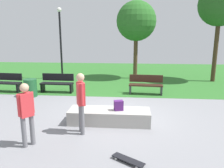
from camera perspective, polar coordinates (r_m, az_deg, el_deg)
The scene contains 14 objects.
ground_plane at distance 8.24m, azimuth 1.61°, elevation -7.52°, with size 28.00×28.00×0.00m, color gray.
grass_lawn at distance 16.05m, azimuth 3.28°, elevation 2.52°, with size 26.60×11.86×0.01m, color #2D6B28.
concrete_ledge at distance 7.34m, azimuth -0.68°, elevation -8.25°, with size 2.62×0.83×0.45m, color #A8A59E.
backpack_on_ledge at distance 7.17m, azimuth 1.70°, elevation -5.48°, with size 0.28×0.20×0.32m, color #4C1E66.
skater_performing_trick at distance 6.43m, azimuth -7.94°, elevation -3.69°, with size 0.31×0.40×1.78m.
skater_watching at distance 6.06m, azimuth -21.05°, elevation -6.27°, with size 0.36×0.37×1.67m.
skateboard_by_ledge at distance 5.35m, azimuth 4.13°, elevation -18.76°, with size 0.78×0.61×0.08m.
park_bench_by_oak at distance 12.40m, azimuth -25.46°, elevation 0.47°, with size 1.63×0.59×0.91m.
park_bench_far_left at distance 11.39m, azimuth -13.80°, elevation 0.36°, with size 1.61×0.51×0.91m.
park_bench_center_lawn at distance 10.84m, azimuth 8.63°, elevation -0.04°, with size 1.63×0.57×0.91m.
tree_young_birch at distance 14.38m, azimuth 6.22°, elevation 15.61°, with size 2.46×2.46×4.84m.
tree_slender_maple at distance 14.81m, azimuth 25.88°, elevation 17.65°, with size 2.44×2.44×5.69m.
lamp_post at distance 14.45m, azimuth -13.02°, elevation 11.67°, with size 0.28×0.28×4.40m.
trash_bin at distance 10.97m, azimuth -20.09°, elevation -0.93°, with size 0.58×0.58×0.81m, color #1E592D.
Camera 1 is at (0.43, -7.72, 2.86)m, focal length 35.81 mm.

